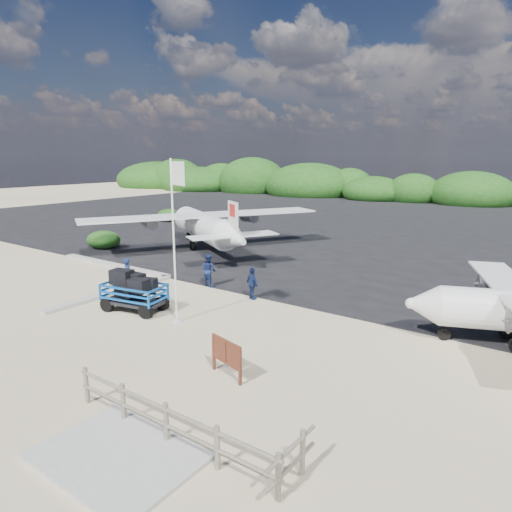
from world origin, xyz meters
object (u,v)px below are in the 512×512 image
(crew_a, at_px, (128,275))
(crew_b, at_px, (209,270))
(crew_c, at_px, (252,284))
(signboard, at_px, (227,377))
(flagpole, at_px, (177,322))
(baggage_cart, at_px, (135,311))
(aircraft_small, at_px, (330,215))

(crew_a, relative_size, crew_b, 1.02)
(crew_c, bearing_deg, signboard, 144.61)
(flagpole, relative_size, crew_b, 3.80)
(baggage_cart, xyz_separation_m, crew_b, (0.08, 4.59, 0.83))
(baggage_cart, distance_m, signboard, 7.22)
(flagpole, bearing_deg, crew_b, 117.00)
(crew_c, xyz_separation_m, aircraft_small, (-10.55, 28.87, -0.74))
(crew_b, relative_size, crew_c, 1.12)
(signboard, height_order, crew_c, crew_c)
(signboard, bearing_deg, crew_a, 171.17)
(flagpole, bearing_deg, crew_a, 162.53)
(signboard, bearing_deg, baggage_cart, 175.52)
(baggage_cart, bearing_deg, flagpole, -8.16)
(baggage_cart, height_order, crew_b, crew_b)
(signboard, bearing_deg, crew_b, 148.59)
(signboard, relative_size, crew_c, 0.98)
(signboard, height_order, crew_b, crew_b)
(crew_c, height_order, aircraft_small, crew_c)
(crew_c, bearing_deg, flagpole, 104.07)
(baggage_cart, height_order, crew_a, crew_a)
(crew_b, bearing_deg, signboard, 140.76)
(crew_a, distance_m, aircraft_small, 31.85)
(crew_b, xyz_separation_m, crew_c, (3.01, -0.46, -0.09))
(signboard, bearing_deg, crew_c, 134.39)
(flagpole, bearing_deg, aircraft_small, 106.62)
(crew_a, height_order, aircraft_small, crew_a)
(flagpole, distance_m, crew_b, 5.10)
(crew_b, bearing_deg, flagpole, 123.25)
(signboard, xyz_separation_m, crew_a, (-9.17, 3.87, 0.84))
(signboard, bearing_deg, aircraft_small, 126.14)
(signboard, relative_size, aircraft_small, 0.18)
(crew_b, height_order, crew_c, crew_b)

